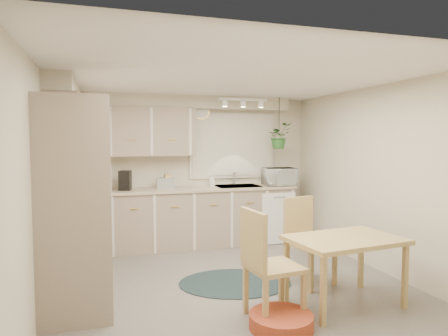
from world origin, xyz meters
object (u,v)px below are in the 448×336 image
at_px(dining_table, 344,271).
at_px(chair_left, 274,264).
at_px(microwave, 279,175).
at_px(braided_rug, 235,283).
at_px(chair_back, 311,242).
at_px(pet_bed, 281,321).

distance_m(dining_table, chair_left, 0.84).
height_order(dining_table, microwave, microwave).
height_order(chair_left, braided_rug, chair_left).
relative_size(braided_rug, microwave, 2.54).
bearing_deg(microwave, chair_left, -112.15).
xyz_separation_m(chair_back, braided_rug, (-0.85, 0.28, -0.50)).
distance_m(pet_bed, microwave, 3.34).
distance_m(chair_left, braided_rug, 1.12).
bearing_deg(chair_back, pet_bed, 32.14).
bearing_deg(chair_back, chair_left, 25.30).
bearing_deg(pet_bed, microwave, 65.59).
height_order(chair_back, pet_bed, chair_back).
bearing_deg(microwave, dining_table, -96.67).
xyz_separation_m(braided_rug, pet_bed, (0.03, -1.21, 0.06)).
relative_size(chair_left, pet_bed, 1.81).
distance_m(dining_table, chair_back, 0.65).
height_order(dining_table, braided_rug, dining_table).
bearing_deg(chair_back, dining_table, 76.24).
xyz_separation_m(braided_rug, microwave, (1.35, 1.69, 1.11)).
distance_m(chair_left, chair_back, 1.05).
bearing_deg(chair_left, braided_rug, 177.78).
relative_size(dining_table, chair_back, 1.11).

